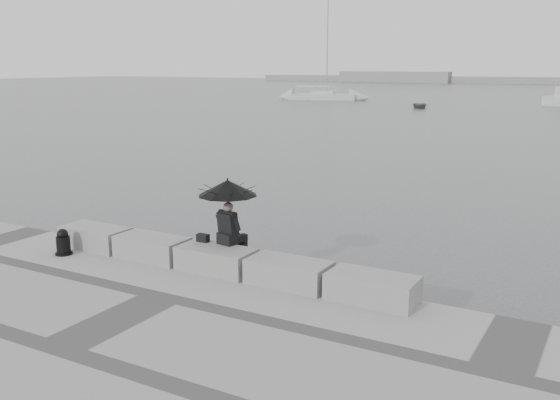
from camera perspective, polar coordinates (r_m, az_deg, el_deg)
The scene contains 11 objects.
ground at distance 13.47m, azimuth -4.67°, elevation -7.98°, with size 360.00×360.00×0.00m, color #424447.
stone_block_far_left at distance 15.04m, azimuth -16.50°, elevation -3.29°, with size 1.60×0.80×0.50m, color gray.
stone_block_left at distance 13.90m, azimuth -11.60°, elevation -4.30°, with size 1.60×0.80×0.50m, color gray.
stone_block_centre at distance 12.88m, azimuth -5.85°, elevation -5.44°, with size 1.60×0.80×0.50m, color gray.
stone_block_right at distance 12.02m, azimuth 0.82°, elevation -6.69°, with size 1.60×0.80×0.50m, color gray.
stone_block_far_right at distance 11.35m, azimuth 8.44°, elevation -7.99°, with size 1.60×0.80×0.50m, color gray.
seated_person at distance 12.84m, azimuth -4.83°, elevation 0.39°, with size 1.24×1.24×1.39m.
bag at distance 13.26m, azimuth -7.06°, elevation -3.46°, with size 0.26×0.15×0.17m, color black.
mooring_bollard at distance 14.71m, azimuth -19.20°, elevation -3.82°, with size 0.38×0.38×0.60m.
sailboat_left at distance 84.76m, azimuth 3.90°, elevation 9.46°, with size 9.22×4.79×12.90m.
dinghy at distance 70.49m, azimuth 12.62°, elevation 8.45°, with size 3.42×1.45×0.58m, color slate.
Camera 1 is at (7.16, -10.42, 4.66)m, focal length 40.00 mm.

